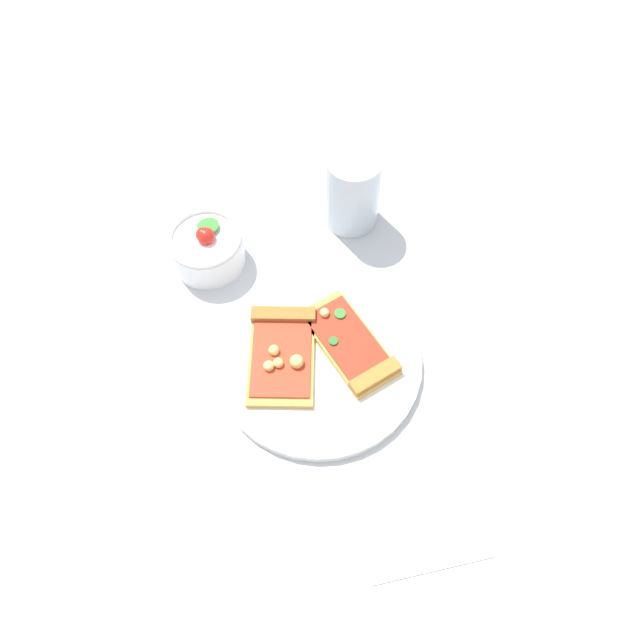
{
  "coord_description": "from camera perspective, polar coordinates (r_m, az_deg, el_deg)",
  "views": [
    {
      "loc": [
        -0.38,
        0.14,
        0.81
      ],
      "look_at": [
        0.04,
        -0.02,
        0.03
      ],
      "focal_mm": 36.85,
      "sensor_mm": 36.0,
      "label": 1
    }
  ],
  "objects": [
    {
      "name": "paper_napkin",
      "position": [
        0.83,
        8.76,
        -17.39
      ],
      "size": [
        0.12,
        0.16,
        0.0
      ],
      "primitive_type": "cube",
      "rotation": [
        0.0,
        0.0,
        -0.15
      ],
      "color": "silver",
      "rests_on": "ground_plane"
    },
    {
      "name": "pizza_slice_far",
      "position": [
        0.89,
        -3.32,
        -2.56
      ],
      "size": [
        0.17,
        0.13,
        0.03
      ],
      "color": "gold",
      "rests_on": "plate"
    },
    {
      "name": "ground_plane",
      "position": [
        0.9,
        -0.26,
        -3.43
      ],
      "size": [
        2.4,
        2.4,
        0.0
      ],
      "primitive_type": "plane",
      "color": "silver",
      "rests_on": "ground"
    },
    {
      "name": "plate",
      "position": [
        0.89,
        -0.22,
        -3.62
      ],
      "size": [
        0.28,
        0.28,
        0.01
      ],
      "primitive_type": "cylinder",
      "color": "silver",
      "rests_on": "ground_plane"
    },
    {
      "name": "pizza_slice_near",
      "position": [
        0.89,
        2.76,
        -2.25
      ],
      "size": [
        0.16,
        0.1,
        0.02
      ],
      "color": "gold",
      "rests_on": "plate"
    },
    {
      "name": "salad_bowl",
      "position": [
        0.97,
        -9.82,
        6.24
      ],
      "size": [
        0.11,
        0.11,
        0.07
      ],
      "color": "white",
      "rests_on": "ground_plane"
    },
    {
      "name": "soda_glass",
      "position": [
        0.99,
        2.82,
        11.02
      ],
      "size": [
        0.08,
        0.08,
        0.13
      ],
      "color": "silver",
      "rests_on": "ground_plane"
    }
  ]
}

